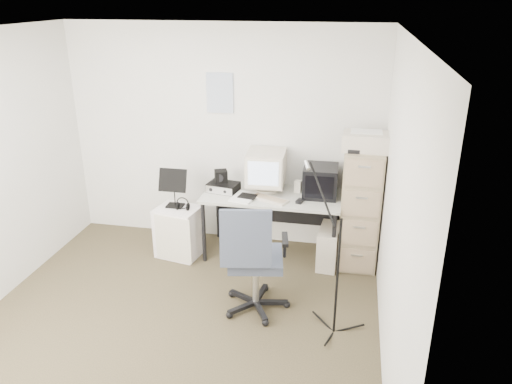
% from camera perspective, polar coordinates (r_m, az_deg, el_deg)
% --- Properties ---
extents(floor, '(3.60, 3.60, 0.01)m').
position_cam_1_polar(floor, '(4.71, -9.13, -14.68)').
color(floor, '#332C1F').
rests_on(floor, ground).
extents(ceiling, '(3.60, 3.60, 0.01)m').
position_cam_1_polar(ceiling, '(3.81, -11.47, 17.27)').
color(ceiling, white).
rests_on(ceiling, ground).
extents(wall_back, '(3.60, 0.02, 2.50)m').
position_cam_1_polar(wall_back, '(5.72, -3.78, 6.31)').
color(wall_back, white).
rests_on(wall_back, ground).
extents(wall_front, '(3.60, 0.02, 2.50)m').
position_cam_1_polar(wall_front, '(2.71, -24.13, -14.68)').
color(wall_front, white).
rests_on(wall_front, ground).
extents(wall_right, '(0.02, 3.60, 2.50)m').
position_cam_1_polar(wall_right, '(3.86, 15.70, -2.36)').
color(wall_right, white).
rests_on(wall_right, ground).
extents(wall_calendar, '(0.30, 0.02, 0.44)m').
position_cam_1_polar(wall_calendar, '(5.60, -4.15, 11.22)').
color(wall_calendar, white).
rests_on(wall_calendar, wall_back).
extents(filing_cabinet, '(0.40, 0.60, 1.30)m').
position_cam_1_polar(filing_cabinet, '(5.44, 11.82, -1.68)').
color(filing_cabinet, gray).
rests_on(filing_cabinet, floor).
extents(printer, '(0.47, 0.33, 0.18)m').
position_cam_1_polar(printer, '(5.14, 12.45, 5.64)').
color(printer, beige).
rests_on(printer, filing_cabinet).
extents(desk, '(1.50, 0.70, 0.73)m').
position_cam_1_polar(desk, '(5.58, 1.80, -3.76)').
color(desk, '#B4B4B4').
rests_on(desk, floor).
extents(crt_monitor, '(0.42, 0.44, 0.45)m').
position_cam_1_polar(crt_monitor, '(5.47, 1.17, 2.38)').
color(crt_monitor, beige).
rests_on(crt_monitor, desk).
extents(crt_tv, '(0.37, 0.39, 0.33)m').
position_cam_1_polar(crt_tv, '(5.40, 7.38, 1.25)').
color(crt_tv, black).
rests_on(crt_tv, desk).
extents(desk_speaker, '(0.08, 0.08, 0.13)m').
position_cam_1_polar(desk_speaker, '(5.49, 4.84, 0.64)').
color(desk_speaker, beige).
rests_on(desk_speaker, desk).
extents(keyboard, '(0.43, 0.29, 0.02)m').
position_cam_1_polar(keyboard, '(5.28, 1.56, -0.83)').
color(keyboard, beige).
rests_on(keyboard, desk).
extents(mouse, '(0.09, 0.12, 0.03)m').
position_cam_1_polar(mouse, '(5.24, 5.03, -1.04)').
color(mouse, black).
rests_on(mouse, desk).
extents(radio_receiver, '(0.36, 0.29, 0.09)m').
position_cam_1_polar(radio_receiver, '(5.52, -3.77, 0.57)').
color(radio_receiver, black).
rests_on(radio_receiver, desk).
extents(radio_speaker, '(0.17, 0.17, 0.13)m').
position_cam_1_polar(radio_speaker, '(5.52, -4.02, 1.82)').
color(radio_speaker, black).
rests_on(radio_speaker, radio_receiver).
extents(papers, '(0.28, 0.35, 0.02)m').
position_cam_1_polar(papers, '(5.34, -1.38, -0.59)').
color(papers, white).
rests_on(papers, desk).
extents(pc_tower, '(0.24, 0.48, 0.43)m').
position_cam_1_polar(pc_tower, '(5.50, 8.32, -6.15)').
color(pc_tower, beige).
rests_on(pc_tower, floor).
extents(office_chair, '(0.73, 0.73, 1.09)m').
position_cam_1_polar(office_chair, '(4.57, -0.03, -7.40)').
color(office_chair, '#3D4352').
rests_on(office_chair, floor).
extents(side_cart, '(0.52, 0.45, 0.57)m').
position_cam_1_polar(side_cart, '(5.67, -8.81, -4.49)').
color(side_cart, white).
rests_on(side_cart, floor).
extents(music_stand, '(0.34, 0.23, 0.45)m').
position_cam_1_polar(music_stand, '(5.52, -9.35, 0.54)').
color(music_stand, black).
rests_on(music_stand, side_cart).
extents(headphones, '(0.16, 0.16, 0.03)m').
position_cam_1_polar(headphones, '(5.49, -8.37, -1.54)').
color(headphones, black).
rests_on(headphones, side_cart).
extents(mic_stand, '(0.03, 0.03, 1.43)m').
position_cam_1_polar(mic_stand, '(4.23, 9.42, -7.67)').
color(mic_stand, black).
rests_on(mic_stand, floor).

